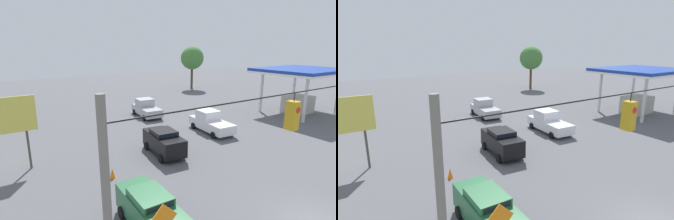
{
  "view_description": "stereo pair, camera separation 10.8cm",
  "coord_description": "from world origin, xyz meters",
  "views": [
    {
      "loc": [
        12.09,
        5.25,
        8.58
      ],
      "look_at": [
        1.37,
        -11.54,
        3.64
      ],
      "focal_mm": 28.0,
      "sensor_mm": 36.0,
      "label": 1
    },
    {
      "loc": [
        12.0,
        5.31,
        8.58
      ],
      "look_at": [
        1.37,
        -11.54,
        3.64
      ],
      "focal_mm": 28.0,
      "sensor_mm": 36.0,
      "label": 2
    }
  ],
  "objects": [
    {
      "name": "traffic_cone_nearest",
      "position": [
        6.94,
        -4.58,
        0.34
      ],
      "size": [
        0.37,
        0.37,
        0.69
      ],
      "primitive_type": "cone",
      "color": "orange",
      "rests_on": "ground_plane"
    },
    {
      "name": "pickup_truck_silver_oncoming_deep",
      "position": [
        -2.6,
        -22.77,
        0.98
      ],
      "size": [
        2.63,
        5.18,
        2.12
      ],
      "color": "#A8AAB2",
      "rests_on": "ground_plane"
    },
    {
      "name": "traffic_cone_third",
      "position": [
        6.69,
        -10.05,
        0.34
      ],
      "size": [
        0.37,
        0.37,
        0.69
      ],
      "primitive_type": "cone",
      "color": "orange",
      "rests_on": "ground_plane"
    },
    {
      "name": "gas_station",
      "position": [
        -20.02,
        -13.65,
        4.18
      ],
      "size": [
        10.45,
        8.62,
        5.76
      ],
      "color": "navy",
      "rests_on": "ground_plane"
    },
    {
      "name": "sedan_black_withflow_mid",
      "position": [
        1.7,
        -11.66,
        1.05
      ],
      "size": [
        2.43,
        4.57,
        2.02
      ],
      "color": "black",
      "rests_on": "ground_plane"
    },
    {
      "name": "traffic_cone_second",
      "position": [
        6.96,
        -7.39,
        0.34
      ],
      "size": [
        0.37,
        0.37,
        0.69
      ],
      "primitive_type": "cone",
      "color": "orange",
      "rests_on": "ground_plane"
    },
    {
      "name": "tree_horizon_left",
      "position": [
        -20.49,
        -36.83,
        6.09
      ],
      "size": [
        4.56,
        4.56,
        8.41
      ],
      "color": "#4C3823",
      "rests_on": "ground_plane"
    },
    {
      "name": "sedan_green_parked_shoulder",
      "position": [
        6.97,
        -4.34,
        1.01
      ],
      "size": [
        2.01,
        4.6,
        1.94
      ],
      "color": "#236038",
      "rests_on": "ground_plane"
    },
    {
      "name": "pickup_truck_white_oncoming_far",
      "position": [
        -5.32,
        -13.95,
        0.98
      ],
      "size": [
        2.62,
        5.38,
        2.12
      ],
      "color": "silver",
      "rests_on": "ground_plane"
    }
  ]
}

